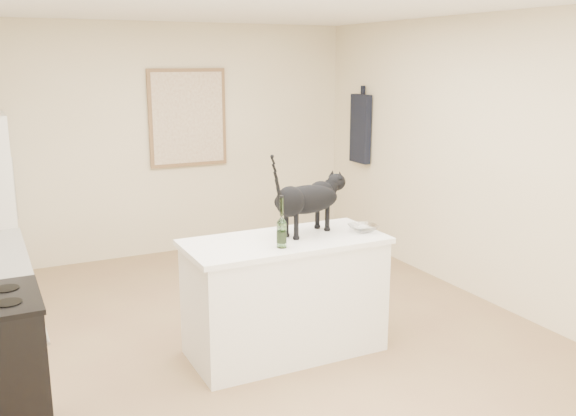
# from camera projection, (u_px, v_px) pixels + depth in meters

# --- Properties ---
(floor) EXTENTS (5.50, 5.50, 0.00)m
(floor) POSITION_uv_depth(u_px,v_px,m) (263.00, 343.00, 5.02)
(floor) COLOR #91774D
(floor) RESTS_ON ground
(ceiling) EXTENTS (5.50, 5.50, 0.00)m
(ceiling) POSITION_uv_depth(u_px,v_px,m) (259.00, 0.00, 4.42)
(ceiling) COLOR white
(ceiling) RESTS_ON ground
(wall_back) EXTENTS (4.50, 0.00, 4.50)m
(wall_back) POSITION_uv_depth(u_px,v_px,m) (162.00, 141.00, 7.12)
(wall_back) COLOR beige
(wall_back) RESTS_ON ground
(wall_front) EXTENTS (4.50, 0.00, 4.50)m
(wall_front) POSITION_uv_depth(u_px,v_px,m) (565.00, 310.00, 2.32)
(wall_front) COLOR beige
(wall_front) RESTS_ON ground
(wall_right) EXTENTS (0.00, 5.50, 5.50)m
(wall_right) POSITION_uv_depth(u_px,v_px,m) (489.00, 161.00, 5.69)
(wall_right) COLOR beige
(wall_right) RESTS_ON ground
(island_base) EXTENTS (1.44, 0.67, 0.86)m
(island_base) POSITION_uv_depth(u_px,v_px,m) (285.00, 299.00, 4.79)
(island_base) COLOR white
(island_base) RESTS_ON floor
(island_top) EXTENTS (1.50, 0.70, 0.04)m
(island_top) POSITION_uv_depth(u_px,v_px,m) (285.00, 242.00, 4.68)
(island_top) COLOR white
(island_top) RESTS_ON island_base
(artwork_frame) EXTENTS (0.90, 0.03, 1.10)m
(artwork_frame) POSITION_uv_depth(u_px,v_px,m) (188.00, 118.00, 7.16)
(artwork_frame) COLOR brown
(artwork_frame) RESTS_ON wall_back
(artwork_canvas) EXTENTS (0.82, 0.00, 1.02)m
(artwork_canvas) POSITION_uv_depth(u_px,v_px,m) (188.00, 118.00, 7.15)
(artwork_canvas) COLOR beige
(artwork_canvas) RESTS_ON wall_back
(hanging_garment) EXTENTS (0.08, 0.34, 0.80)m
(hanging_garment) POSITION_uv_depth(u_px,v_px,m) (360.00, 129.00, 7.43)
(hanging_garment) COLOR black
(hanging_garment) RESTS_ON wall_right
(black_cat) EXTENTS (0.72, 0.42, 0.48)m
(black_cat) POSITION_uv_depth(u_px,v_px,m) (306.00, 203.00, 4.76)
(black_cat) COLOR black
(black_cat) RESTS_ON island_top
(wine_bottle) EXTENTS (0.07, 0.07, 0.33)m
(wine_bottle) POSITION_uv_depth(u_px,v_px,m) (282.00, 225.00, 4.43)
(wine_bottle) COLOR #2B5923
(wine_bottle) RESTS_ON island_top
(glass_bowl) EXTENTS (0.24, 0.24, 0.05)m
(glass_bowl) POSITION_uv_depth(u_px,v_px,m) (363.00, 228.00, 4.87)
(glass_bowl) COLOR silver
(glass_bowl) RESTS_ON island_top
(fridge_paper) EXTENTS (0.03, 0.15, 0.19)m
(fridge_paper) POSITION_uv_depth(u_px,v_px,m) (10.00, 159.00, 6.09)
(fridge_paper) COLOR beige
(fridge_paper) RESTS_ON fridge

